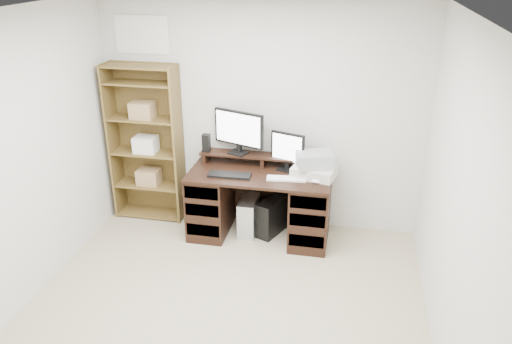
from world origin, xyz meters
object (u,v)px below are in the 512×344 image
(desk, at_px, (260,203))
(tower_silver, at_px, (249,215))
(monitor_wide, at_px, (239,130))
(tower_black, at_px, (272,216))
(printer, at_px, (314,171))
(bookshelf, at_px, (147,142))
(monitor_small, at_px, (287,150))

(desk, xyz_separation_m, tower_silver, (-0.13, 0.03, -0.18))
(monitor_wide, distance_m, tower_black, 1.02)
(printer, bearing_deg, tower_black, -172.07)
(bookshelf, bearing_deg, monitor_small, -2.61)
(monitor_wide, xyz_separation_m, tower_silver, (0.14, -0.18, -0.93))
(desk, distance_m, monitor_small, 0.66)
(printer, bearing_deg, desk, -164.93)
(monitor_small, relative_size, tower_black, 0.93)
(desk, distance_m, bookshelf, 1.46)
(tower_black, height_order, bookshelf, bookshelf)
(monitor_small, distance_m, printer, 0.36)
(monitor_wide, height_order, monitor_small, monitor_wide)
(desk, relative_size, monitor_small, 3.64)
(monitor_small, xyz_separation_m, tower_silver, (-0.40, -0.10, -0.77))
(monitor_small, bearing_deg, monitor_wide, -169.21)
(monitor_wide, distance_m, monitor_small, 0.57)
(bookshelf, bearing_deg, tower_black, -5.90)
(monitor_wide, distance_m, tower_silver, 0.96)
(printer, bearing_deg, monitor_small, 171.70)
(desk, bearing_deg, tower_silver, 165.25)
(desk, height_order, tower_silver, desk)
(monitor_small, bearing_deg, printer, -2.40)
(monitor_small, bearing_deg, bookshelf, -164.07)
(monitor_wide, relative_size, printer, 1.33)
(desk, distance_m, printer, 0.70)
(monitor_small, relative_size, bookshelf, 0.23)
(monitor_small, distance_m, tower_black, 0.79)
(printer, height_order, tower_black, printer)
(desk, bearing_deg, monitor_wide, 142.19)
(printer, relative_size, tower_black, 0.97)
(printer, bearing_deg, bookshelf, -172.98)
(tower_silver, relative_size, bookshelf, 0.23)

